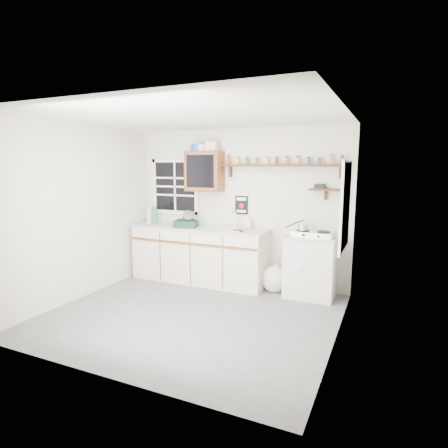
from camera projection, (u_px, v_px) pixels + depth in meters
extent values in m
cube|color=#4F4F52|center=(192.00, 315.00, 4.87)|extent=(3.60, 3.20, 0.02)
cube|color=silver|center=(189.00, 116.00, 4.47)|extent=(3.60, 3.20, 0.02)
cube|color=beige|center=(81.00, 212.00, 5.41)|extent=(0.02, 3.20, 2.50)
cube|color=beige|center=(341.00, 230.00, 3.93)|extent=(0.02, 3.20, 2.50)
cube|color=beige|center=(239.00, 207.00, 6.12)|extent=(3.60, 0.02, 2.50)
cube|color=beige|center=(99.00, 244.00, 3.22)|extent=(3.60, 0.02, 2.50)
cube|color=beige|center=(199.00, 255.00, 6.21)|extent=(2.27, 0.60, 0.88)
cube|color=#A4A5AB|center=(199.00, 228.00, 6.13)|extent=(2.31, 0.62, 0.04)
cube|color=brown|center=(145.00, 239.00, 6.23)|extent=(0.53, 0.02, 0.03)
cube|color=brown|center=(174.00, 242.00, 6.00)|extent=(0.53, 0.02, 0.03)
cube|color=brown|center=(206.00, 245.00, 5.77)|extent=(0.53, 0.02, 0.03)
cube|color=brown|center=(240.00, 249.00, 5.54)|extent=(0.53, 0.02, 0.03)
cube|color=beige|center=(310.00, 267.00, 5.48)|extent=(0.70, 0.55, 0.88)
cube|color=#A4A5AB|center=(312.00, 237.00, 5.41)|extent=(0.73, 0.57, 0.03)
cube|color=silver|center=(229.00, 229.00, 5.91)|extent=(0.52, 0.44, 0.03)
cylinder|color=silver|center=(236.00, 219.00, 6.01)|extent=(0.02, 0.02, 0.28)
cylinder|color=silver|center=(234.00, 212.00, 5.94)|extent=(0.02, 0.14, 0.02)
cube|color=#5A2F16|center=(205.00, 171.00, 6.11)|extent=(0.60, 0.30, 0.65)
cube|color=black|center=(200.00, 171.00, 5.96)|extent=(0.48, 0.02, 0.52)
cylinder|color=#1947A4|center=(198.00, 148.00, 6.10)|extent=(0.24, 0.24, 0.11)
cube|color=silver|center=(212.00, 146.00, 5.99)|extent=(0.18, 0.15, 0.14)
cylinder|color=silver|center=(201.00, 148.00, 6.02)|extent=(0.12, 0.12, 0.10)
cube|color=black|center=(282.00, 165.00, 5.63)|extent=(1.91, 0.18, 0.04)
cube|color=black|center=(231.00, 172.00, 6.03)|extent=(0.03, 0.10, 0.18)
cube|color=black|center=(340.00, 172.00, 5.33)|extent=(0.03, 0.10, 0.18)
cylinder|color=red|center=(228.00, 160.00, 5.97)|extent=(0.05, 0.05, 0.13)
cylinder|color=black|center=(228.00, 156.00, 5.96)|extent=(0.04, 0.04, 0.02)
cylinder|color=gold|center=(238.00, 161.00, 5.91)|extent=(0.05, 0.05, 0.09)
cylinder|color=black|center=(238.00, 158.00, 5.90)|extent=(0.05, 0.05, 0.02)
cylinder|color=#267226|center=(247.00, 161.00, 5.85)|extent=(0.06, 0.06, 0.09)
cylinder|color=black|center=(247.00, 158.00, 5.84)|extent=(0.05, 0.05, 0.02)
cylinder|color=#99591E|center=(257.00, 161.00, 5.78)|extent=(0.05, 0.05, 0.09)
cylinder|color=black|center=(257.00, 158.00, 5.77)|extent=(0.04, 0.04, 0.02)
cylinder|color=silver|center=(266.00, 161.00, 5.71)|extent=(0.05, 0.05, 0.10)
cylinder|color=black|center=(267.00, 157.00, 5.71)|extent=(0.04, 0.04, 0.02)
cylinder|color=#4C2614|center=(277.00, 161.00, 5.65)|extent=(0.04, 0.04, 0.10)
cylinder|color=black|center=(277.00, 157.00, 5.64)|extent=(0.04, 0.04, 0.02)
cylinder|color=#B24C19|center=(287.00, 160.00, 5.58)|extent=(0.05, 0.05, 0.11)
cylinder|color=black|center=(287.00, 156.00, 5.57)|extent=(0.05, 0.05, 0.02)
cylinder|color=gold|center=(297.00, 161.00, 5.52)|extent=(0.05, 0.05, 0.10)
cylinder|color=black|center=(298.00, 156.00, 5.51)|extent=(0.05, 0.05, 0.02)
cylinder|color=#334C8C|center=(308.00, 161.00, 5.46)|extent=(0.06, 0.06, 0.09)
cylinder|color=black|center=(308.00, 158.00, 5.45)|extent=(0.05, 0.05, 0.02)
cylinder|color=maroon|center=(319.00, 161.00, 5.39)|extent=(0.04, 0.04, 0.07)
cylinder|color=black|center=(319.00, 158.00, 5.39)|extent=(0.04, 0.04, 0.02)
cylinder|color=#BF8C3F|center=(331.00, 160.00, 5.32)|extent=(0.05, 0.05, 0.12)
cylinder|color=black|center=(331.00, 155.00, 5.31)|extent=(0.04, 0.04, 0.02)
cylinder|color=brown|center=(342.00, 160.00, 5.26)|extent=(0.05, 0.05, 0.11)
cylinder|color=black|center=(342.00, 156.00, 5.25)|extent=(0.05, 0.05, 0.02)
cube|color=black|center=(325.00, 190.00, 5.43)|extent=(0.45, 0.15, 0.03)
cube|color=black|center=(325.00, 195.00, 5.47)|extent=(0.03, 0.08, 0.14)
cube|color=black|center=(320.00, 186.00, 5.45)|extent=(0.14, 0.10, 0.07)
cube|color=black|center=(242.00, 205.00, 6.07)|extent=(0.22, 0.01, 0.30)
cube|color=white|center=(241.00, 199.00, 6.05)|extent=(0.16, 0.00, 0.05)
cylinder|color=#A50C0C|center=(241.00, 206.00, 6.07)|extent=(0.09, 0.01, 0.09)
cube|color=white|center=(241.00, 211.00, 6.08)|extent=(0.16, 0.00, 0.04)
cube|color=black|center=(175.00, 187.00, 6.54)|extent=(0.85, 0.02, 0.90)
cube|color=white|center=(175.00, 187.00, 6.54)|extent=(0.93, 0.03, 0.98)
cube|color=black|center=(346.00, 206.00, 4.41)|extent=(0.02, 0.70, 1.00)
cube|color=white|center=(346.00, 206.00, 4.41)|extent=(0.03, 0.78, 1.08)
cylinder|color=#A8BAC5|center=(149.00, 216.00, 6.53)|extent=(0.09, 0.09, 0.25)
cylinder|color=silver|center=(149.00, 208.00, 6.51)|extent=(0.05, 0.05, 0.03)
cylinder|color=#256F3D|center=(155.00, 215.00, 6.46)|extent=(0.08, 0.08, 0.31)
cylinder|color=silver|center=(155.00, 205.00, 6.44)|extent=(0.04, 0.04, 0.03)
cube|color=black|center=(186.00, 224.00, 6.12)|extent=(0.41, 0.35, 0.11)
cylinder|color=silver|center=(188.00, 217.00, 6.08)|extent=(0.29, 0.30, 0.22)
imported|color=white|center=(249.00, 222.00, 5.99)|extent=(0.11, 0.11, 0.20)
cube|color=maroon|center=(238.00, 231.00, 5.72)|extent=(0.19, 0.17, 0.02)
cube|color=silver|center=(313.00, 234.00, 5.37)|extent=(0.61, 0.36, 0.07)
cylinder|color=black|center=(303.00, 230.00, 5.43)|extent=(0.18, 0.18, 0.01)
cylinder|color=black|center=(324.00, 232.00, 5.31)|extent=(0.18, 0.18, 0.01)
cylinder|color=silver|center=(303.00, 227.00, 5.42)|extent=(0.14, 0.14, 0.09)
cylinder|color=black|center=(295.00, 224.00, 5.54)|extent=(0.29, 0.04, 0.15)
ellipsoid|color=beige|center=(274.00, 279.00, 5.72)|extent=(0.41, 0.37, 0.43)
cone|color=beige|center=(276.00, 267.00, 5.69)|extent=(0.12, 0.12, 0.12)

